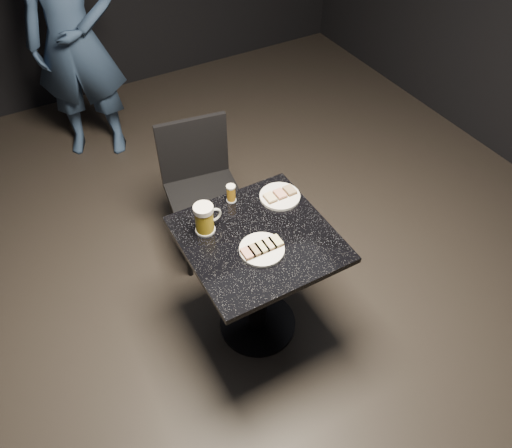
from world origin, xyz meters
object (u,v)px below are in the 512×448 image
object	(u,v)px
plate_small	(280,196)
beer_tumbler	(231,193)
table	(258,269)
beer_mug	(205,219)
plate_large	(262,250)
chair	(201,183)
patron	(74,41)

from	to	relation	value
plate_small	beer_tumbler	bearing A→B (deg)	156.02
table	beer_mug	world-z (taller)	beer_mug
plate_large	table	xyz separation A→B (m)	(0.03, 0.08, -0.25)
table	beer_mug	bearing A→B (deg)	140.69
table	chair	size ratio (longest dim) A/B	0.85
beer_mug	chair	distance (m)	0.72
plate_large	patron	size ratio (longest dim) A/B	0.12
plate_small	beer_tumbler	distance (m)	0.25
beer_tumbler	chair	xyz separation A→B (m)	(0.02, 0.47, -0.30)
plate_large	chair	size ratio (longest dim) A/B	0.24
plate_small	beer_mug	xyz separation A→B (m)	(-0.43, -0.03, 0.07)
plate_small	plate_large	bearing A→B (deg)	-134.00
chair	patron	bearing A→B (deg)	102.46
plate_small	beer_mug	bearing A→B (deg)	-176.56
plate_large	beer_tumbler	xyz separation A→B (m)	(0.03, 0.38, 0.04)
beer_mug	beer_tumbler	xyz separation A→B (m)	(0.20, 0.13, -0.03)
plate_large	beer_tumbler	bearing A→B (deg)	84.81
table	beer_mug	xyz separation A→B (m)	(-0.20, 0.16, 0.32)
plate_large	plate_small	xyz separation A→B (m)	(0.26, 0.27, 0.00)
beer_tumbler	plate_large	bearing A→B (deg)	-95.19
beer_tumbler	beer_mug	bearing A→B (deg)	-147.94
beer_tumbler	chair	size ratio (longest dim) A/B	0.11
table	plate_large	bearing A→B (deg)	-108.04
patron	table	distance (m)	2.20
patron	table	world-z (taller)	patron
plate_large	patron	distance (m)	2.25
plate_large	beer_tumbler	world-z (taller)	beer_tumbler
patron	table	size ratio (longest dim) A/B	2.40
table	chair	xyz separation A→B (m)	(0.03, 0.76, -0.01)
plate_small	beer_tumbler	size ratio (longest dim) A/B	2.14
table	beer_tumbler	distance (m)	0.41
table	beer_tumbler	world-z (taller)	beer_tumbler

